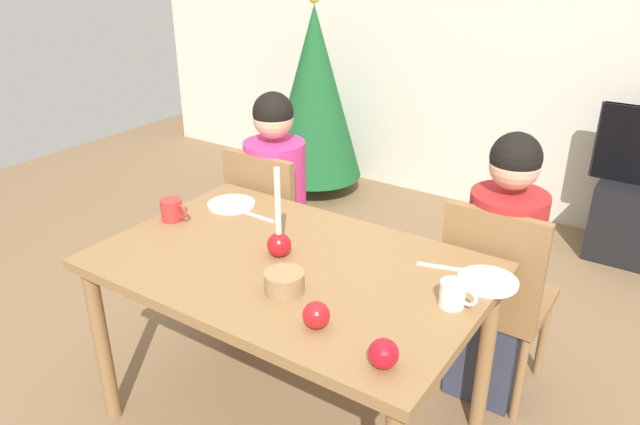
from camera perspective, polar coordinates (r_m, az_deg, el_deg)
name	(u,v)px	position (r m, az deg, el deg)	size (l,w,h in m)	color
ground_plane	(293,420)	(2.65, -2.54, -18.97)	(7.68, 7.68, 0.00)	brown
back_wall	(525,25)	(4.32, 18.75, 16.45)	(6.40, 0.10, 2.60)	beige
dining_table	(290,281)	(2.24, -2.86, -6.52)	(1.40, 0.90, 0.75)	olive
chair_left	(273,224)	(3.04, -4.49, -1.04)	(0.40, 0.40, 0.90)	olive
chair_right	(495,291)	(2.57, 16.17, -7.13)	(0.40, 0.40, 0.90)	olive
person_left_child	(276,211)	(3.04, -4.15, 0.16)	(0.30, 0.30, 1.17)	#33384C
person_right_child	(499,275)	(2.57, 16.55, -5.70)	(0.30, 0.30, 1.17)	#33384C
christmas_tree	(315,94)	(4.52, -0.52, 11.14)	(0.71, 0.71, 1.48)	brown
candle_centerpiece	(279,239)	(2.21, -3.90, -2.47)	(0.09, 0.09, 0.34)	red
plate_left	(231,204)	(2.67, -8.37, 0.78)	(0.21, 0.21, 0.01)	silver
plate_right	(488,281)	(2.14, 15.55, -6.26)	(0.21, 0.21, 0.01)	silver
mug_left	(172,210)	(2.56, -13.78, 0.24)	(0.13, 0.09, 0.09)	#B72D2D
mug_right	(453,294)	(1.97, 12.49, -7.53)	(0.12, 0.08, 0.09)	white
fork_left	(257,216)	(2.55, -5.95, -0.36)	(0.18, 0.01, 0.01)	silver
fork_right	(442,267)	(2.20, 11.45, -5.07)	(0.18, 0.01, 0.01)	silver
bowl_walnuts	(284,282)	(2.01, -3.40, -6.57)	(0.13, 0.13, 0.07)	#99754C
apple_near_candle	(316,315)	(1.83, -0.36, -9.64)	(0.08, 0.08, 0.08)	red
apple_by_left_plate	(384,354)	(1.69, 6.02, -13.10)	(0.09, 0.09, 0.09)	red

